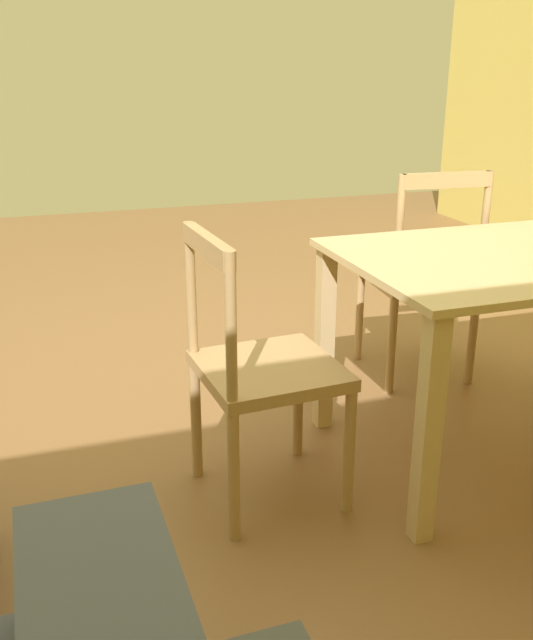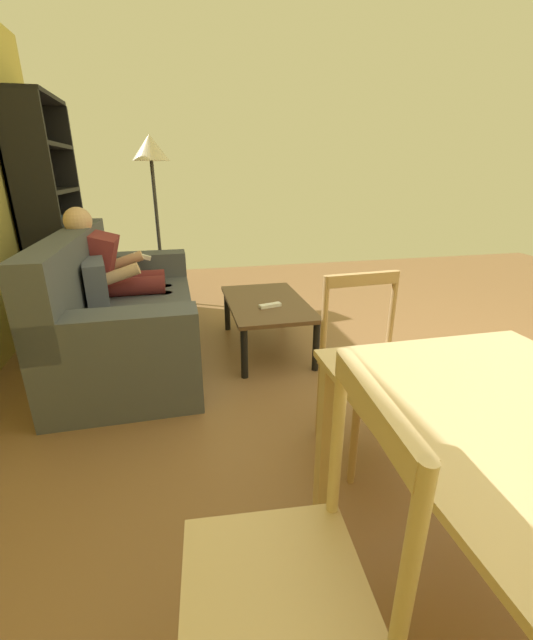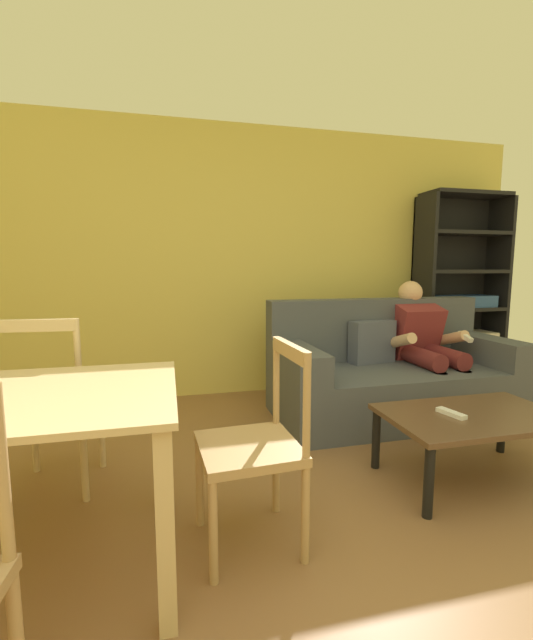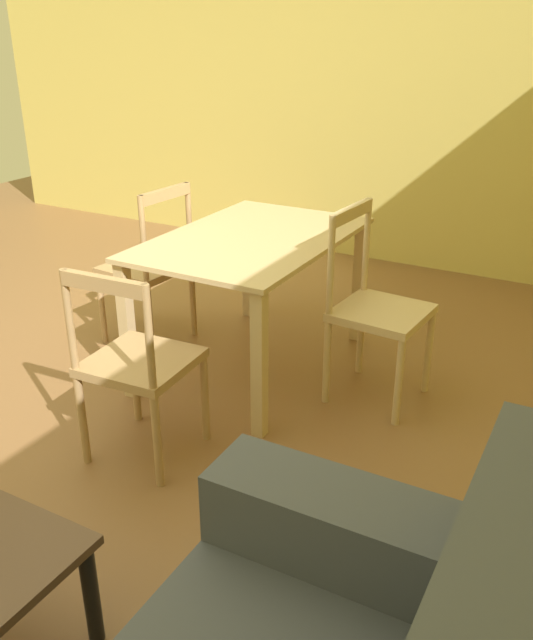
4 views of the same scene
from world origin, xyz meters
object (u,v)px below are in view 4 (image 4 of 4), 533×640
object	(u,v)px
dining_table	(252,257)
dining_chair_near_wall	(376,310)
dining_chair_by_doorway	(149,267)
dining_chair_facing_couch	(137,364)

from	to	relation	value
dining_table	dining_chair_near_wall	bearing A→B (deg)	90.20
dining_table	dining_chair_by_doorway	xyz separation A→B (m)	(0.00, -0.70, -0.17)
dining_chair_facing_couch	dining_chair_by_doorway	xyz separation A→B (m)	(-0.97, -0.70, 0.01)
dining_chair_facing_couch	dining_chair_by_doorway	distance (m)	1.20
dining_table	dining_chair_near_wall	world-z (taller)	dining_chair_near_wall
dining_chair_facing_couch	dining_chair_by_doorway	world-z (taller)	dining_chair_by_doorway
dining_chair_facing_couch	dining_chair_by_doorway	bearing A→B (deg)	-144.33
dining_chair_near_wall	dining_chair_by_doorway	distance (m)	1.39
dining_table	dining_chair_facing_couch	world-z (taller)	dining_chair_facing_couch
dining_chair_near_wall	dining_chair_facing_couch	distance (m)	1.20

